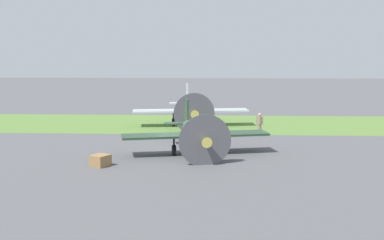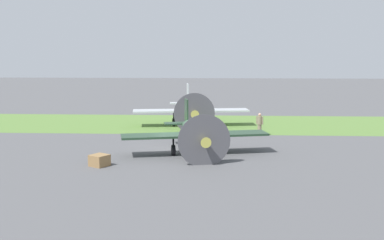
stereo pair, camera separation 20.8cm
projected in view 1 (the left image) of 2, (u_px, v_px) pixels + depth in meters
name	position (u px, v px, depth m)	size (l,w,h in m)	color
ground_plane	(175.00, 151.00, 31.45)	(160.00, 160.00, 0.00)	#515154
grass_verge	(186.00, 124.00, 42.85)	(120.00, 11.00, 0.01)	#567A38
airplane_lead	(195.00, 132.00, 30.42)	(9.21, 7.37, 3.26)	#233D28
airplane_wingman	(190.00, 109.00, 41.59)	(9.91, 7.88, 3.51)	#B2B7BC
ground_crew_chief	(259.00, 124.00, 36.71)	(0.50, 0.45, 1.73)	#847A5B
supply_crate	(100.00, 160.00, 27.24)	(0.90, 0.90, 0.64)	olive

